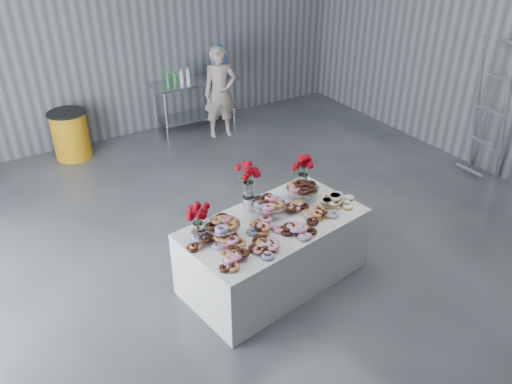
% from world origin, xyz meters
% --- Properties ---
extents(ground, '(9.00, 9.00, 0.00)m').
position_xyz_m(ground, '(0.00, 0.00, 0.00)').
color(ground, '#34373B').
rests_on(ground, ground).
extents(room_walls, '(8.04, 9.04, 4.02)m').
position_xyz_m(room_walls, '(-0.27, 0.07, 2.64)').
color(room_walls, gray).
rests_on(room_walls, ground).
extents(display_table, '(2.03, 1.27, 0.75)m').
position_xyz_m(display_table, '(-0.16, -0.07, 0.38)').
color(display_table, silver).
rests_on(display_table, ground).
extents(prep_table, '(1.50, 0.60, 0.90)m').
position_xyz_m(prep_table, '(0.93, 4.10, 0.62)').
color(prep_table, silver).
rests_on(prep_table, ground).
extents(donut_mounds, '(1.90, 1.06, 0.09)m').
position_xyz_m(donut_mounds, '(-0.16, -0.12, 0.80)').
color(donut_mounds, '#BE8745').
rests_on(donut_mounds, display_table).
extents(cake_stand_left, '(0.36, 0.36, 0.17)m').
position_xyz_m(cake_stand_left, '(-0.73, -0.00, 0.89)').
color(cake_stand_left, silver).
rests_on(cake_stand_left, display_table).
extents(cake_stand_mid, '(0.36, 0.36, 0.17)m').
position_xyz_m(cake_stand_mid, '(-0.13, 0.08, 0.89)').
color(cake_stand_mid, silver).
rests_on(cake_stand_mid, display_table).
extents(cake_stand_right, '(0.36, 0.36, 0.17)m').
position_xyz_m(cake_stand_right, '(0.36, 0.16, 0.89)').
color(cake_stand_right, silver).
rests_on(cake_stand_right, display_table).
extents(danish_pile, '(0.48, 0.48, 0.11)m').
position_xyz_m(danish_pile, '(0.60, -0.11, 0.81)').
color(danish_pile, white).
rests_on(danish_pile, display_table).
extents(bouquet_left, '(0.26, 0.26, 0.42)m').
position_xyz_m(bouquet_left, '(-0.94, 0.06, 1.05)').
color(bouquet_left, white).
rests_on(bouquet_left, display_table).
extents(bouquet_right, '(0.26, 0.26, 0.42)m').
position_xyz_m(bouquet_right, '(0.49, 0.33, 1.05)').
color(bouquet_right, white).
rests_on(bouquet_right, display_table).
extents(bouquet_center, '(0.26, 0.26, 0.57)m').
position_xyz_m(bouquet_center, '(-0.26, 0.27, 1.13)').
color(bouquet_center, silver).
rests_on(bouquet_center, display_table).
extents(water_jug, '(0.28, 0.28, 0.55)m').
position_xyz_m(water_jug, '(1.43, 4.10, 1.15)').
color(water_jug, '#416DDD').
rests_on(water_jug, prep_table).
extents(drink_bottles, '(0.54, 0.08, 0.27)m').
position_xyz_m(drink_bottles, '(0.61, 4.00, 1.04)').
color(drink_bottles, '#268C33').
rests_on(drink_bottles, prep_table).
extents(person, '(0.64, 0.50, 1.54)m').
position_xyz_m(person, '(1.19, 3.62, 0.77)').
color(person, '#CC8C93').
rests_on(person, ground).
extents(trash_barrel, '(0.59, 0.59, 0.76)m').
position_xyz_m(trash_barrel, '(-1.24, 4.10, 0.38)').
color(trash_barrel, orange).
rests_on(trash_barrel, ground).
extents(stepladder, '(0.62, 0.51, 2.07)m').
position_xyz_m(stepladder, '(3.75, 0.32, 1.03)').
color(stepladder, silver).
rests_on(stepladder, ground).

